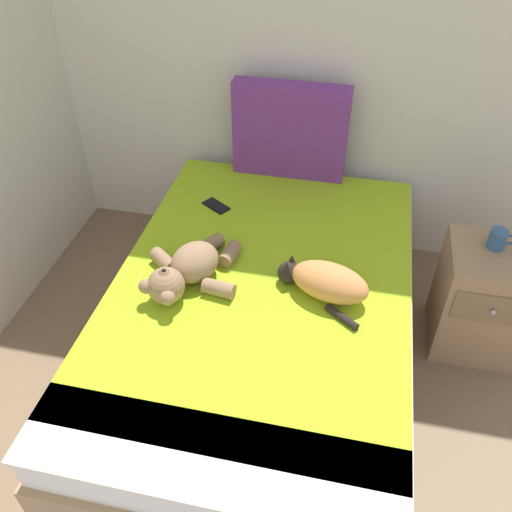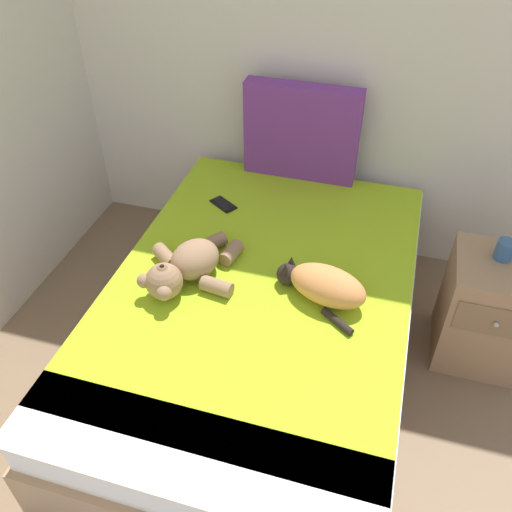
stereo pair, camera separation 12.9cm
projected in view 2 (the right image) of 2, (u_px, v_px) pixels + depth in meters
name	position (u px, v px, depth m)	size (l,w,h in m)	color
wall_back	(470.00, 30.00, 2.51)	(4.29, 0.06, 2.69)	silver
bed	(260.00, 325.00, 2.55)	(1.35, 2.02, 0.53)	#9E7A56
patterned_cushion	(301.00, 133.00, 2.90)	(0.62, 0.10, 0.53)	#72338C
cat	(323.00, 285.00, 2.26)	(0.42, 0.33, 0.15)	#D18447
teddy_bear	(187.00, 266.00, 2.35)	(0.44, 0.53, 0.17)	#937051
cell_phone	(223.00, 204.00, 2.83)	(0.16, 0.14, 0.01)	black
nightstand	(486.00, 310.00, 2.58)	(0.41, 0.43, 0.58)	#9E7A56
mug	(505.00, 250.00, 2.40)	(0.12, 0.08, 0.09)	#33598C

